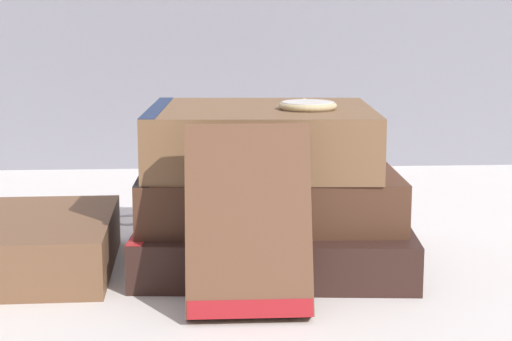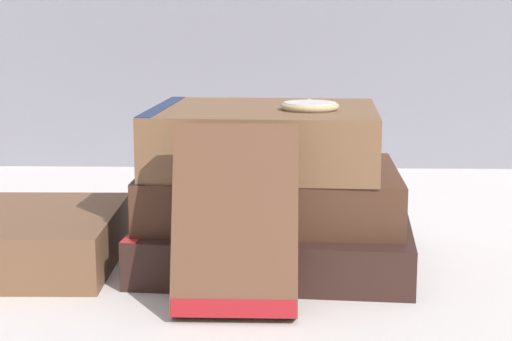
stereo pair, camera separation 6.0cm
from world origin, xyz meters
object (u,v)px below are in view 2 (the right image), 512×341
(book_flat_middle, at_px, (265,192))
(book_flat_top, at_px, (258,138))
(book_flat_bottom, at_px, (270,240))
(reading_glasses, at_px, (172,215))
(book_leaning_front, at_px, (235,228))
(pocket_watch, at_px, (310,106))

(book_flat_middle, distance_m, book_flat_top, 0.04)
(book_flat_bottom, bearing_deg, book_flat_top, 151.37)
(book_flat_middle, xyz_separation_m, reading_glasses, (-0.10, 0.14, -0.05))
(book_flat_bottom, relative_size, book_flat_top, 1.22)
(book_flat_bottom, relative_size, book_leaning_front, 1.78)
(pocket_watch, distance_m, reading_glasses, 0.24)
(pocket_watch, xyz_separation_m, reading_glasses, (-0.13, 0.16, -0.13))
(book_flat_middle, bearing_deg, book_flat_bottom, -53.38)
(book_flat_middle, xyz_separation_m, pocket_watch, (0.04, -0.02, 0.07))
(book_leaning_front, bearing_deg, pocket_watch, 64.64)
(book_flat_bottom, bearing_deg, reading_glasses, 128.26)
(book_flat_bottom, height_order, book_flat_top, book_flat_top)
(book_flat_bottom, height_order, book_leaning_front, book_leaning_front)
(book_leaning_front, distance_m, reading_glasses, 0.29)
(book_flat_middle, relative_size, pocket_watch, 4.22)
(book_flat_top, height_order, pocket_watch, pocket_watch)
(book_flat_bottom, height_order, reading_glasses, book_flat_bottom)
(pocket_watch, bearing_deg, book_flat_bottom, 163.94)
(reading_glasses, bearing_deg, book_flat_middle, -71.90)
(book_leaning_front, height_order, pocket_watch, pocket_watch)
(reading_glasses, bearing_deg, book_flat_top, -73.45)
(pocket_watch, height_order, reading_glasses, pocket_watch)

